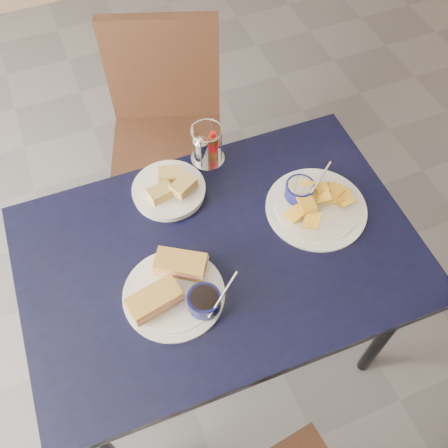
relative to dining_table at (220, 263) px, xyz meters
name	(u,v)px	position (x,y,z in m)	size (l,w,h in m)	color
ground	(247,297)	(0.18, 0.15, -0.68)	(6.00, 6.00, 0.00)	#4D4D52
dining_table	(220,263)	(0.00, 0.00, 0.00)	(1.16, 0.78, 0.75)	black
chair_far	(159,121)	(0.05, 0.78, -0.14)	(0.56, 0.56, 0.94)	#311A10
sandwich_plate	(177,290)	(-0.16, -0.08, 0.10)	(0.30, 0.28, 0.12)	white
plantain_plate	(312,202)	(0.32, 0.04, 0.09)	(0.31, 0.31, 0.12)	white
bread_basket	(170,189)	(-0.06, 0.25, 0.09)	(0.22, 0.22, 0.07)	white
condiment_caddy	(206,147)	(0.09, 0.34, 0.13)	(0.11, 0.11, 0.14)	silver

